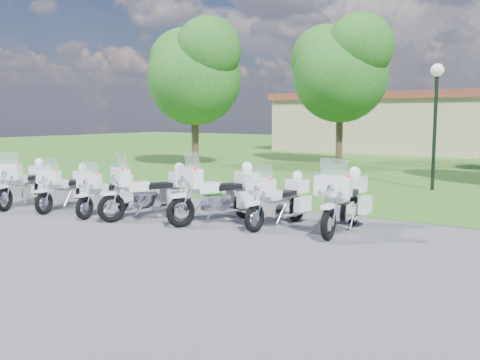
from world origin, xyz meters
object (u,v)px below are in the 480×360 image
Objects in this scene: motorcycle_0 at (25,182)px; motorcycle_6 at (344,200)px; motorcycle_1 at (67,187)px; lamp_post at (436,95)px; motorcycle_5 at (280,199)px; motorcycle_2 at (107,191)px; motorcycle_3 at (151,191)px; motorcycle_4 at (220,192)px.

motorcycle_6 is at bearing 169.70° from motorcycle_0.
motorcycle_1 is 0.50× the size of lamp_post.
motorcycle_1 is 6.08m from motorcycle_5.
lamp_post is at bearing -139.59° from motorcycle_1.
motorcycle_6 is at bearing -89.41° from lamp_post.
motorcycle_1 reaches higher than motorcycle_2.
motorcycle_1 is at bearing 31.21° from motorcycle_3.
motorcycle_3 is 4.74m from motorcycle_6.
motorcycle_4 reaches higher than motorcycle_5.
motorcycle_3 is 0.93× the size of motorcycle_4.
lamp_post is at bearing -154.63° from motorcycle_0.
motorcycle_6 is (1.46, 0.29, 0.07)m from motorcycle_5.
motorcycle_5 is 0.90× the size of motorcycle_6.
motorcycle_2 is 0.49× the size of lamp_post.
motorcycle_0 is at bearing -132.16° from lamp_post.
lamp_post is (2.78, 8.49, 2.50)m from motorcycle_4.
lamp_post is (7.32, 9.37, 2.61)m from motorcycle_1.
motorcycle_2 is 0.86× the size of motorcycle_4.
motorcycle_4 is at bearing 168.71° from motorcycle_0.
motorcycle_1 is at bearing -127.99° from lamp_post.
motorcycle_6 is (4.56, 1.28, 0.01)m from motorcycle_3.
motorcycle_2 is 0.93× the size of motorcycle_3.
motorcycle_3 is at bearing 9.77° from motorcycle_6.
motorcycle_0 is 4.32m from motorcycle_3.
lamp_post is (-0.08, 7.77, 2.52)m from motorcycle_6.
motorcycle_6 is at bearing -139.44° from motorcycle_3.
motorcycle_0 is at bearing -1.29° from motorcycle_2.
motorcycle_4 is 0.98× the size of motorcycle_6.
motorcycle_5 is 1.49m from motorcycle_6.
motorcycle_0 is at bearing 18.80° from motorcycle_5.
motorcycle_0 reaches higher than motorcycle_1.
motorcycle_5 is at bearing 5.22° from motorcycle_6.
motorcycle_1 is 0.86× the size of motorcycle_6.
motorcycle_3 is 3.26m from motorcycle_5.
lamp_post is at bearing -131.95° from motorcycle_2.
motorcycle_4 is 2.95m from motorcycle_6.
motorcycle_0 is 13.30m from lamp_post.
motorcycle_3 is 0.92× the size of motorcycle_6.
lamp_post is at bearing -91.51° from motorcycle_3.
motorcycle_6 reaches higher than motorcycle_0.
motorcycle_4 is 9.28m from lamp_post.
lamp_post reaches higher than motorcycle_1.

